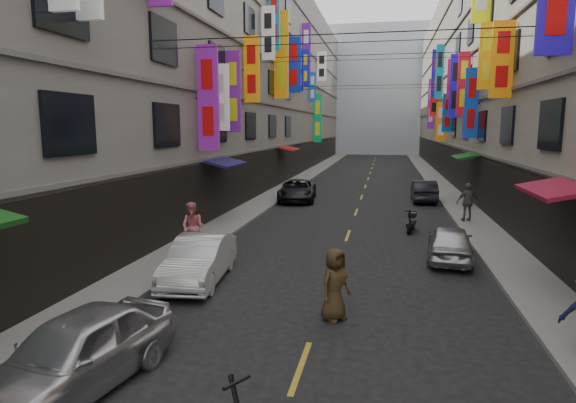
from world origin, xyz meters
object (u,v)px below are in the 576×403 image
at_px(car_right_far, 424,191).
at_px(pedestrian_rfar, 468,202).
at_px(scooter_far_right, 411,222).
at_px(pedestrian_crossing, 335,284).
at_px(car_left_far, 297,190).
at_px(car_right_mid, 450,243).
at_px(car_left_mid, 199,260).
at_px(pedestrian_lfar, 193,227).
at_px(car_left_near, 75,353).

height_order(car_right_far, pedestrian_rfar, pedestrian_rfar).
bearing_deg(scooter_far_right, pedestrian_rfar, -127.52).
bearing_deg(pedestrian_crossing, scooter_far_right, 23.93).
xyz_separation_m(scooter_far_right, car_left_far, (-6.78, 8.12, 0.24)).
relative_size(car_right_far, pedestrian_crossing, 2.30).
bearing_deg(car_right_mid, car_left_mid, 32.68).
xyz_separation_m(car_right_mid, pedestrian_crossing, (-3.48, -6.20, 0.26)).
bearing_deg(car_left_mid, car_right_far, 60.24).
height_order(car_right_mid, pedestrian_rfar, pedestrian_rfar).
relative_size(car_right_mid, car_right_far, 0.91).
relative_size(scooter_far_right, pedestrian_rfar, 0.95).
bearing_deg(pedestrian_rfar, car_left_mid, 37.37).
bearing_deg(car_left_far, pedestrian_lfar, -101.65).
bearing_deg(car_left_mid, car_left_far, 84.01).
xyz_separation_m(car_left_near, pedestrian_crossing, (4.22, 4.19, 0.18)).
relative_size(scooter_far_right, pedestrian_lfar, 0.96).
bearing_deg(pedestrian_rfar, car_left_near, 49.67).
height_order(scooter_far_right, car_left_far, car_left_far).
distance_m(car_left_far, pedestrian_crossing, 19.45).
bearing_deg(car_left_far, car_right_far, 3.65).
bearing_deg(car_left_near, pedestrian_lfar, 109.65).
bearing_deg(car_left_mid, pedestrian_crossing, -31.89).
relative_size(scooter_far_right, car_right_mid, 0.47).
relative_size(pedestrian_lfar, pedestrian_crossing, 1.03).
bearing_deg(car_left_far, car_right_mid, -64.18).
height_order(car_left_far, car_right_mid, car_left_far).
distance_m(scooter_far_right, car_left_mid, 11.03).
bearing_deg(scooter_far_right, car_left_far, -39.78).
height_order(car_left_near, pedestrian_lfar, pedestrian_lfar).
bearing_deg(car_left_far, car_left_near, -95.45).
relative_size(scooter_far_right, car_left_far, 0.36).
bearing_deg(car_left_far, pedestrian_rfar, -36.14).
distance_m(car_left_near, pedestrian_crossing, 5.95).
distance_m(car_left_far, pedestrian_rfar, 11.09).
xyz_separation_m(scooter_far_right, car_right_far, (1.22, 9.46, 0.24)).
height_order(car_right_far, pedestrian_lfar, pedestrian_lfar).
xyz_separation_m(car_left_far, car_right_mid, (7.88, -12.75, -0.04)).
height_order(scooter_far_right, car_left_mid, car_left_mid).
distance_m(car_left_far, pedestrian_lfar, 13.98).
bearing_deg(pedestrian_rfar, pedestrian_lfar, 25.00).
bearing_deg(pedestrian_rfar, car_left_far, -42.41).
xyz_separation_m(car_left_far, pedestrian_crossing, (4.40, -18.95, 0.22)).
relative_size(pedestrian_rfar, pedestrian_crossing, 1.05).
relative_size(car_left_near, pedestrian_rfar, 2.24).
xyz_separation_m(pedestrian_lfar, pedestrian_rfar, (10.98, 8.32, 0.01)).
bearing_deg(scooter_far_right, car_left_near, 76.64).
relative_size(car_left_mid, pedestrian_crossing, 2.33).
bearing_deg(car_right_mid, car_right_far, -85.08).
distance_m(car_right_far, pedestrian_crossing, 20.61).
bearing_deg(car_right_mid, pedestrian_crossing, 66.13).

